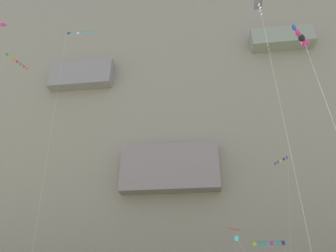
% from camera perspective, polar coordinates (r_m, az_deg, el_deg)
% --- Properties ---
extents(cliff_face, '(180.00, 34.39, 82.06)m').
position_cam_1_polar(cliff_face, '(76.77, 1.67, -0.05)').
color(cliff_face, gray).
rests_on(cliff_face, ground).
extents(kite_banner_far_right, '(3.54, 3.74, 7.32)m').
position_cam_1_polar(kite_banner_far_right, '(34.31, 19.44, -21.64)').
color(kite_banner_far_right, black).
rests_on(kite_banner_far_right, ground).
extents(kite_windsock_low_center, '(3.12, 6.31, 22.41)m').
position_cam_1_polar(kite_windsock_low_center, '(28.91, 24.95, 15.36)').
color(kite_windsock_low_center, '#CC3399').
rests_on(kite_windsock_low_center, ground).
extents(kite_banner_upper_mid, '(3.82, 1.56, 32.85)m').
position_cam_1_polar(kite_banner_upper_mid, '(38.71, -18.19, 12.56)').
color(kite_banner_upper_mid, black).
rests_on(kite_banner_upper_mid, ground).
extents(kite_delta_low_right, '(3.39, 3.08, 6.99)m').
position_cam_1_polar(kite_delta_low_right, '(27.75, 14.38, -20.60)').
color(kite_delta_low_right, red).
rests_on(kite_delta_low_right, ground).
extents(kite_diamond_upper_right, '(1.39, 2.61, 29.83)m').
position_cam_1_polar(kite_diamond_upper_right, '(33.12, 17.53, 22.03)').
color(kite_diamond_upper_right, black).
rests_on(kite_diamond_upper_right, ground).
extents(kite_banner_far_left, '(1.48, 3.85, 33.18)m').
position_cam_1_polar(kite_banner_far_left, '(48.51, -28.61, 8.71)').
color(kite_banner_far_left, black).
rests_on(kite_banner_far_left, ground).
extents(kite_banner_front_field, '(3.25, 2.53, 18.28)m').
position_cam_1_polar(kite_banner_front_field, '(41.10, 21.72, -9.26)').
color(kite_banner_front_field, black).
rests_on(kite_banner_front_field, ground).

